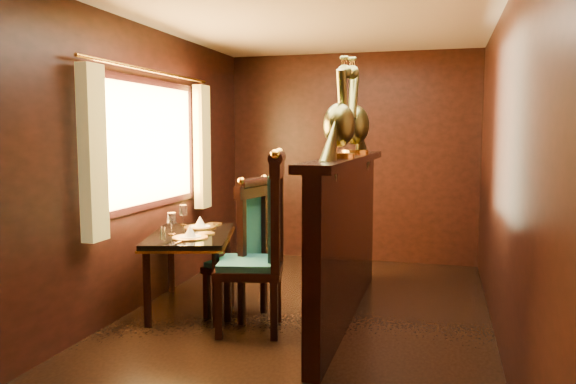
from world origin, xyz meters
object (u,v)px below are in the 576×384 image
(dining_table, at_px, (190,240))
(chair_left, at_px, (266,237))
(peacock_left, at_px, (339,106))
(peacock_right, at_px, (355,107))
(chair_right, at_px, (246,244))

(dining_table, relative_size, chair_left, 0.90)
(chair_left, bearing_deg, dining_table, 142.45)
(peacock_left, relative_size, peacock_right, 0.95)
(peacock_left, distance_m, peacock_right, 0.77)
(chair_left, distance_m, peacock_left, 1.15)
(peacock_right, bearing_deg, peacock_left, -90.00)
(chair_left, bearing_deg, peacock_right, 44.70)
(peacock_right, bearing_deg, dining_table, -161.51)
(chair_right, height_order, peacock_right, peacock_right)
(peacock_right, bearing_deg, chair_left, -122.89)
(chair_left, relative_size, peacock_right, 1.73)
(chair_left, distance_m, peacock_right, 1.44)
(peacock_left, bearing_deg, chair_right, 166.87)
(dining_table, relative_size, peacock_right, 1.56)
(dining_table, xyz_separation_m, chair_left, (0.83, -0.39, 0.14))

